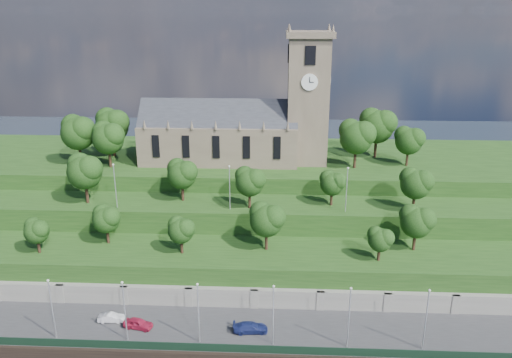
# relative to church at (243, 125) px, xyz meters

# --- Properties ---
(promenade) EXTENTS (160.00, 12.00, 2.00)m
(promenade) POSITION_rel_church_xyz_m (-0.79, -39.98, -21.52)
(promenade) COLOR #2D2D30
(promenade) RESTS_ON ground
(fence) EXTENTS (160.00, 0.10, 1.20)m
(fence) POSITION_rel_church_xyz_m (-0.79, -45.38, -19.92)
(fence) COLOR black
(fence) RESTS_ON promenade
(retaining_wall) EXTENTS (160.00, 2.10, 5.00)m
(retaining_wall) POSITION_rel_church_xyz_m (-0.79, -34.01, -20.02)
(retaining_wall) COLOR slate
(retaining_wall) RESTS_ON ground
(embankment_lower) EXTENTS (160.00, 12.00, 8.00)m
(embankment_lower) POSITION_rel_church_xyz_m (-0.79, -27.98, -18.52)
(embankment_lower) COLOR #1C3D14
(embankment_lower) RESTS_ON ground
(embankment_upper) EXTENTS (160.00, 10.00, 12.00)m
(embankment_upper) POSITION_rel_church_xyz_m (-0.79, -16.98, -16.52)
(embankment_upper) COLOR #1C3D14
(embankment_upper) RESTS_ON ground
(hilltop) EXTENTS (160.00, 32.00, 15.00)m
(hilltop) POSITION_rel_church_xyz_m (-0.79, 4.02, -15.02)
(hilltop) COLOR #1C3D14
(hilltop) RESTS_ON ground
(church) EXTENTS (38.60, 12.35, 27.60)m
(church) POSITION_rel_church_xyz_m (0.00, 0.00, 0.00)
(church) COLOR brown
(church) RESTS_ON hilltop
(trees_lower) EXTENTS (65.42, 8.53, 8.09)m
(trees_lower) POSITION_rel_church_xyz_m (3.34, -27.43, -9.73)
(trees_lower) COLOR black
(trees_lower) RESTS_ON embankment_lower
(trees_upper) EXTENTS (63.95, 8.19, 9.13)m
(trees_upper) POSITION_rel_church_xyz_m (-2.26, -17.84, -5.09)
(trees_upper) COLOR black
(trees_upper) RESTS_ON embankment_upper
(trees_hilltop) EXTENTS (73.35, 16.65, 10.56)m
(trees_hilltop) POSITION_rel_church_xyz_m (-2.65, -1.20, -0.76)
(trees_hilltop) COLOR black
(trees_hilltop) RESTS_ON hilltop
(lamp_posts_promenade) EXTENTS (60.36, 0.36, 9.13)m
(lamp_posts_promenade) POSITION_rel_church_xyz_m (-2.79, -43.48, -15.33)
(lamp_posts_promenade) COLOR #B2B2B7
(lamp_posts_promenade) RESTS_ON promenade
(lamp_posts_upper) EXTENTS (40.36, 0.36, 8.07)m
(lamp_posts_upper) POSITION_rel_church_xyz_m (-0.79, -19.98, -5.88)
(lamp_posts_upper) COLOR #B2B2B7
(lamp_posts_upper) RESTS_ON embankment_upper
(car_left) EXTENTS (4.49, 2.48, 1.45)m
(car_left) POSITION_rel_church_xyz_m (-12.04, -40.73, -19.80)
(car_left) COLOR #A41B39
(car_left) RESTS_ON promenade
(car_middle) EXTENTS (3.87, 1.56, 1.25)m
(car_middle) POSITION_rel_church_xyz_m (-16.38, -39.36, -19.90)
(car_middle) COLOR silver
(car_middle) RESTS_ON promenade
(car_right) EXTENTS (5.07, 2.44, 1.42)m
(car_right) POSITION_rel_church_xyz_m (4.00, -40.85, -19.81)
(car_right) COLOR navy
(car_right) RESTS_ON promenade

